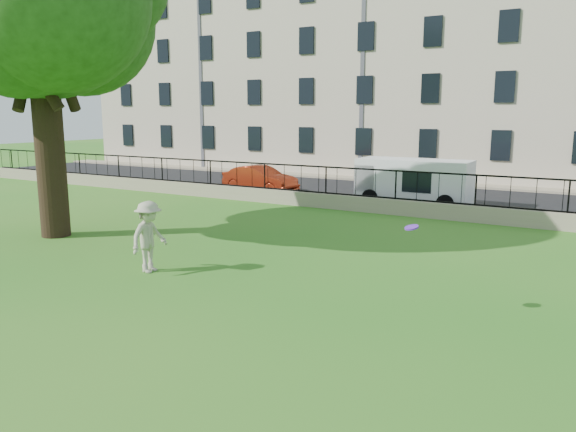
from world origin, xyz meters
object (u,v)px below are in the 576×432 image
Objects in this scene: man at (149,237)px; red_sedan at (260,179)px; frisbee at (412,227)px; white_van at (414,183)px.

man is 0.45× the size of red_sedan.
man reaches higher than red_sedan.
frisbee is 0.06× the size of white_van.
frisbee reaches higher than red_sedan.
frisbee is 0.07× the size of red_sedan.
man is 14.33m from red_sedan.
frisbee is at bearing -72.91° from white_van.
red_sedan is (-11.92, 12.91, -1.09)m from frisbee.
white_van is (7.86, -0.16, 0.33)m from red_sedan.
white_van is at bearing -85.36° from red_sedan.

